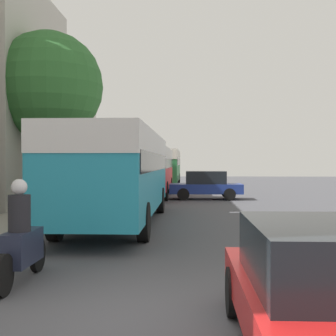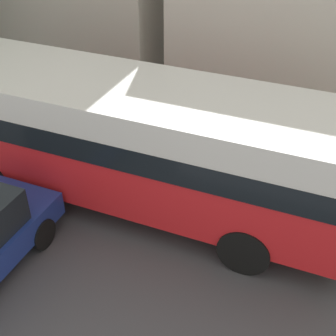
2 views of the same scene
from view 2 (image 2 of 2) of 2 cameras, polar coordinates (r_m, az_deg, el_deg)
bus_following at (r=9.67m, az=-4.89°, el=4.81°), size 2.50×9.36×2.80m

